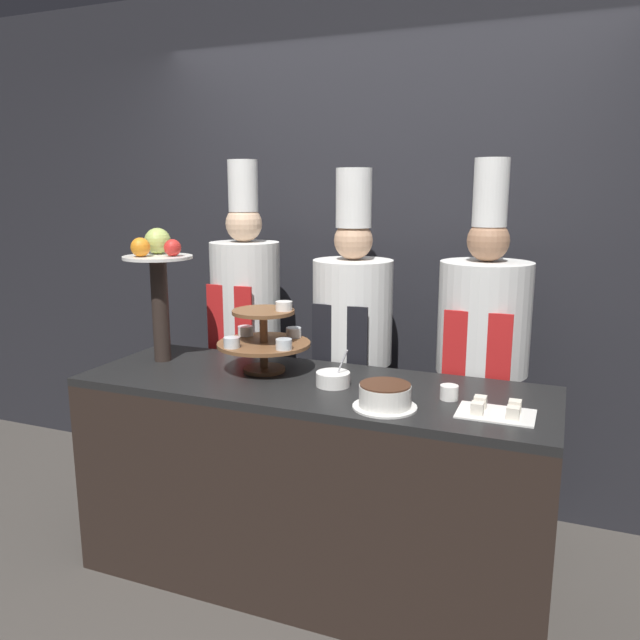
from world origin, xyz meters
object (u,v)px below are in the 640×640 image
(cup_white, at_px, (449,392))
(chef_center_left, at_px, (352,342))
(fruit_pedestal, at_px, (158,273))
(cake_square_tray, at_px, (496,410))
(serving_bowl_near, at_px, (333,379))
(cake_round, at_px, (385,397))
(tiered_stand, at_px, (264,337))
(chef_center_right, at_px, (482,354))
(chef_left, at_px, (246,324))

(cup_white, bearing_deg, chef_center_left, 136.35)
(fruit_pedestal, xyz_separation_m, cake_square_tray, (1.57, -0.18, -0.40))
(chef_center_left, bearing_deg, serving_bowl_near, -78.71)
(cake_round, bearing_deg, tiered_stand, 157.05)
(cake_square_tray, distance_m, serving_bowl_near, 0.67)
(fruit_pedestal, height_order, chef_center_left, chef_center_left)
(cup_white, relative_size, cake_square_tray, 0.26)
(cake_round, bearing_deg, chef_center_right, 71.59)
(tiered_stand, height_order, chef_left, chef_left)
(fruit_pedestal, height_order, chef_center_right, chef_center_right)
(fruit_pedestal, bearing_deg, tiered_stand, 0.86)
(chef_left, height_order, chef_center_right, chef_left)
(fruit_pedestal, distance_m, cup_white, 1.44)
(cake_round, height_order, cup_white, cake_round)
(fruit_pedestal, bearing_deg, cup_white, -2.96)
(cake_round, bearing_deg, cake_square_tray, 11.79)
(chef_left, height_order, chef_center_left, chef_left)
(tiered_stand, relative_size, chef_left, 0.22)
(cake_square_tray, bearing_deg, fruit_pedestal, 173.52)
(tiered_stand, bearing_deg, serving_bowl_near, -13.55)
(chef_center_left, bearing_deg, tiered_stand, -116.76)
(cup_white, relative_size, chef_left, 0.04)
(fruit_pedestal, xyz_separation_m, cake_round, (1.18, -0.26, -0.37))
(cup_white, xyz_separation_m, serving_bowl_near, (-0.48, -0.01, 0.00))
(cake_round, bearing_deg, fruit_pedestal, 167.54)
(serving_bowl_near, bearing_deg, cup_white, 0.84)
(fruit_pedestal, relative_size, cake_square_tray, 2.27)
(tiered_stand, xyz_separation_m, cup_white, (0.84, -0.08, -0.13))
(serving_bowl_near, bearing_deg, tiered_stand, 166.45)
(chef_left, bearing_deg, chef_center_left, 0.00)
(cake_square_tray, bearing_deg, cake_round, -168.21)
(chef_center_left, bearing_deg, cake_round, -62.71)
(tiered_stand, distance_m, cake_square_tray, 1.05)
(cup_white, height_order, chef_center_left, chef_center_left)
(chef_center_left, bearing_deg, chef_center_right, -0.00)
(tiered_stand, relative_size, fruit_pedestal, 0.67)
(tiered_stand, height_order, serving_bowl_near, tiered_stand)
(serving_bowl_near, bearing_deg, chef_left, 141.42)
(cake_round, relative_size, cup_white, 3.41)
(chef_left, xyz_separation_m, chef_center_right, (1.24, -0.00, -0.04))
(cake_square_tray, relative_size, chef_center_right, 0.15)
(chef_left, distance_m, chef_center_left, 0.60)
(cake_round, height_order, chef_center_left, chef_center_left)
(chef_left, bearing_deg, tiered_stand, -53.58)
(fruit_pedestal, bearing_deg, serving_bowl_near, -4.96)
(serving_bowl_near, xyz_separation_m, chef_center_right, (0.53, 0.57, 0.02))
(chef_left, relative_size, chef_center_left, 1.03)
(chef_center_right, bearing_deg, serving_bowl_near, -132.58)
(cake_round, distance_m, cup_white, 0.28)
(tiered_stand, xyz_separation_m, cake_round, (0.63, -0.27, -0.11))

